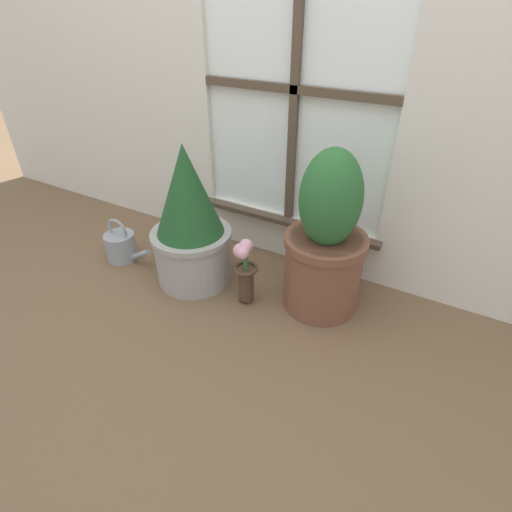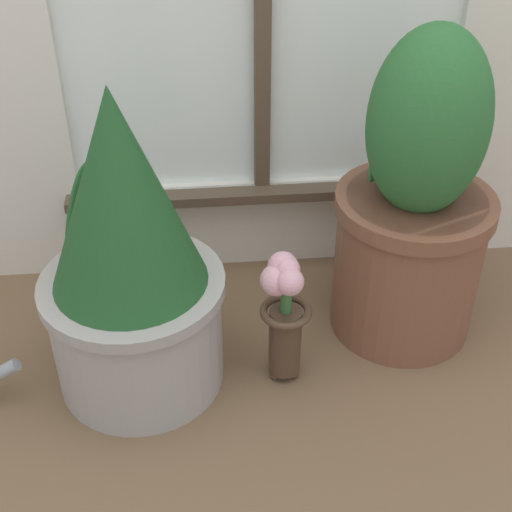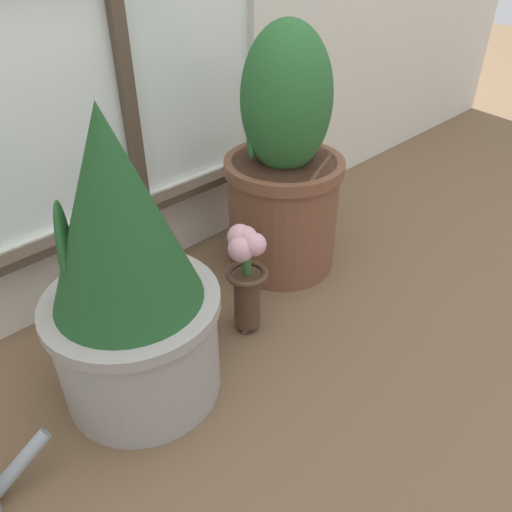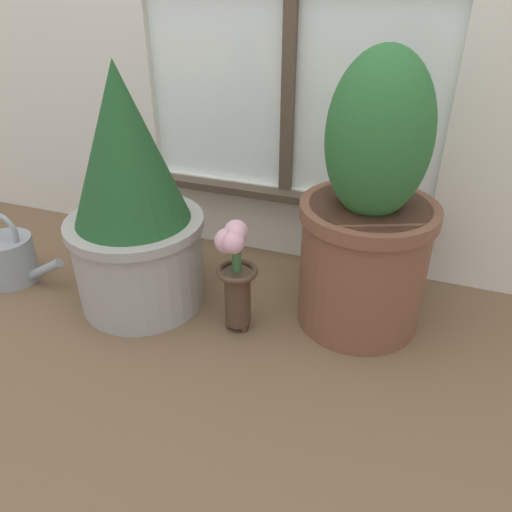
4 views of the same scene
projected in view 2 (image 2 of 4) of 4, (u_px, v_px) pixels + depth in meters
ground_plane at (287, 409)px, 1.47m from camera, size 10.00×10.00×0.00m
potted_plant_left at (129, 261)px, 1.37m from camera, size 0.37×0.37×0.66m
potted_plant_right at (414, 211)px, 1.51m from camera, size 0.34×0.34×0.71m
flower_vase at (284, 309)px, 1.44m from camera, size 0.11×0.11×0.31m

